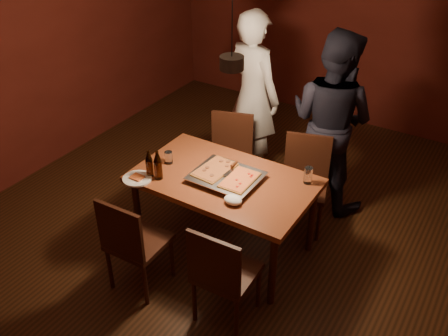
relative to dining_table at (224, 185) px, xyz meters
The scene contains 19 objects.
room_shell 0.73m from the dining_table, 50.95° to the left, with size 6.00×6.00×6.00m.
dining_table is the anchor object (origin of this frame).
chair_far_left 0.84m from the dining_table, 117.77° to the left, with size 0.53×0.53×0.49m.
chair_far_right 0.86m from the dining_table, 59.23° to the left, with size 0.53×0.53×0.49m.
chair_near_left 0.89m from the dining_table, 112.84° to the right, with size 0.43×0.43×0.49m.
chair_near_right 0.86m from the dining_table, 59.44° to the right, with size 0.44×0.44×0.49m.
pizza_tray 0.10m from the dining_table, 25.81° to the right, with size 0.55×0.45×0.05m, color silver.
pizza_meat 0.16m from the dining_table, behind, with size 0.24×0.37×0.02m, color maroon.
pizza_cheese 0.21m from the dining_table, ahead, with size 0.22×0.35×0.02m, color gold.
spatula 0.14m from the dining_table, 16.68° to the left, with size 0.09×0.24×0.04m, color silver, non-canonical shape.
beer_bottle_a 0.65m from the dining_table, 151.69° to the right, with size 0.06×0.06×0.24m.
beer_bottle_b 0.58m from the dining_table, 147.80° to the right, with size 0.07×0.07×0.26m.
water_glass_left 0.55m from the dining_table, behind, with size 0.07×0.07×0.11m, color silver.
water_glass_right 0.71m from the dining_table, 26.35° to the left, with size 0.07×0.07×0.14m, color silver.
plate_slice 0.73m from the dining_table, 146.53° to the right, with size 0.24×0.24×0.03m.
napkin 0.37m from the dining_table, 46.85° to the right, with size 0.15×0.11×0.06m, color white.
diner_white 1.36m from the dining_table, 109.05° to the left, with size 0.66×0.43×1.80m, color silver.
diner_dark 1.29m from the dining_table, 69.19° to the left, with size 0.86×0.67×1.78m, color black.
pendant_lamp 1.09m from the dining_table, 50.95° to the left, with size 0.18×0.18×1.10m.
Camera 1 is at (1.79, -2.98, 3.07)m, focal length 40.00 mm.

